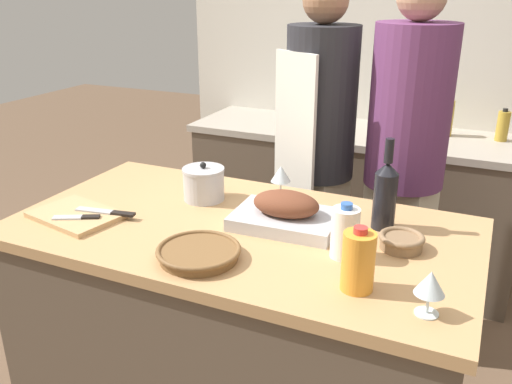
{
  "coord_description": "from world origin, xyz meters",
  "views": [
    {
      "loc": [
        0.75,
        -1.51,
        1.71
      ],
      "look_at": [
        0.0,
        0.13,
        1.0
      ],
      "focal_mm": 38.0,
      "sensor_mm": 36.0,
      "label": 1
    }
  ],
  "objects_px": {
    "cutting_board": "(76,215)",
    "knife_chef": "(107,212)",
    "stock_pot": "(204,184)",
    "wine_glass_right": "(281,175)",
    "condiment_bottle_tall": "(447,118)",
    "juice_jug": "(358,261)",
    "person_cook_guest": "(405,156)",
    "wine_glass_left": "(430,284)",
    "wine_bottle_green": "(385,194)",
    "milk_jug": "(345,232)",
    "wicker_basket": "(199,253)",
    "roasting_pan": "(286,213)",
    "condiment_bottle_short": "(503,126)",
    "knife_paring": "(78,217)",
    "person_cook_aproned": "(318,149)",
    "mixing_bowl": "(401,241)"
  },
  "relations": [
    {
      "from": "cutting_board",
      "to": "wicker_basket",
      "type": "bearing_deg",
      "value": -9.01
    },
    {
      "from": "stock_pot",
      "to": "person_cook_guest",
      "type": "xyz_separation_m",
      "value": [
        0.63,
        0.71,
        -0.01
      ]
    },
    {
      "from": "stock_pot",
      "to": "knife_paring",
      "type": "relative_size",
      "value": 1.02
    },
    {
      "from": "milk_jug",
      "to": "stock_pot",
      "type": "bearing_deg",
      "value": 159.5
    },
    {
      "from": "wine_bottle_green",
      "to": "knife_paring",
      "type": "distance_m",
      "value": 1.05
    },
    {
      "from": "juice_jug",
      "to": "milk_jug",
      "type": "height_order",
      "value": "juice_jug"
    },
    {
      "from": "milk_jug",
      "to": "condiment_bottle_tall",
      "type": "distance_m",
      "value": 1.72
    },
    {
      "from": "stock_pot",
      "to": "cutting_board",
      "type": "bearing_deg",
      "value": -133.98
    },
    {
      "from": "milk_jug",
      "to": "knife_paring",
      "type": "distance_m",
      "value": 0.92
    },
    {
      "from": "condiment_bottle_tall",
      "to": "knife_chef",
      "type": "bearing_deg",
      "value": -118.13
    },
    {
      "from": "roasting_pan",
      "to": "milk_jug",
      "type": "relative_size",
      "value": 2.08
    },
    {
      "from": "stock_pot",
      "to": "juice_jug",
      "type": "bearing_deg",
      "value": -29.59
    },
    {
      "from": "stock_pot",
      "to": "mixing_bowl",
      "type": "xyz_separation_m",
      "value": [
        0.77,
        -0.11,
        -0.04
      ]
    },
    {
      "from": "wine_glass_right",
      "to": "knife_paring",
      "type": "height_order",
      "value": "wine_glass_right"
    },
    {
      "from": "juice_jug",
      "to": "wine_glass_right",
      "type": "height_order",
      "value": "juice_jug"
    },
    {
      "from": "stock_pot",
      "to": "juice_jug",
      "type": "relative_size",
      "value": 0.87
    },
    {
      "from": "knife_chef",
      "to": "condiment_bottle_short",
      "type": "relative_size",
      "value": 1.26
    },
    {
      "from": "wicker_basket",
      "to": "condiment_bottle_tall",
      "type": "xyz_separation_m",
      "value": [
        0.5,
        1.92,
        0.04
      ]
    },
    {
      "from": "knife_chef",
      "to": "mixing_bowl",
      "type": "bearing_deg",
      "value": 10.68
    },
    {
      "from": "wine_bottle_green",
      "to": "person_cook_aproned",
      "type": "bearing_deg",
      "value": 124.29
    },
    {
      "from": "knife_paring",
      "to": "person_cook_aproned",
      "type": "xyz_separation_m",
      "value": [
        0.52,
        1.06,
        0.02
      ]
    },
    {
      "from": "knife_chef",
      "to": "knife_paring",
      "type": "bearing_deg",
      "value": -128.25
    },
    {
      "from": "wine_glass_left",
      "to": "person_cook_guest",
      "type": "bearing_deg",
      "value": 102.77
    },
    {
      "from": "stock_pot",
      "to": "wine_glass_right",
      "type": "xyz_separation_m",
      "value": [
        0.26,
        0.15,
        0.03
      ]
    },
    {
      "from": "cutting_board",
      "to": "knife_paring",
      "type": "distance_m",
      "value": 0.05
    },
    {
      "from": "wicker_basket",
      "to": "wine_glass_right",
      "type": "bearing_deg",
      "value": 86.77
    },
    {
      "from": "wine_bottle_green",
      "to": "condiment_bottle_short",
      "type": "distance_m",
      "value": 1.52
    },
    {
      "from": "cutting_board",
      "to": "knife_chef",
      "type": "distance_m",
      "value": 0.11
    },
    {
      "from": "stock_pot",
      "to": "knife_chef",
      "type": "height_order",
      "value": "stock_pot"
    },
    {
      "from": "milk_jug",
      "to": "person_cook_aproned",
      "type": "distance_m",
      "value": 1.0
    },
    {
      "from": "stock_pot",
      "to": "person_cook_aproned",
      "type": "xyz_separation_m",
      "value": [
        0.23,
        0.69,
        -0.02
      ]
    },
    {
      "from": "juice_jug",
      "to": "condiment_bottle_tall",
      "type": "height_order",
      "value": "juice_jug"
    },
    {
      "from": "roasting_pan",
      "to": "person_cook_aproned",
      "type": "distance_m",
      "value": 0.8
    },
    {
      "from": "roasting_pan",
      "to": "wine_glass_left",
      "type": "distance_m",
      "value": 0.62
    },
    {
      "from": "roasting_pan",
      "to": "condiment_bottle_short",
      "type": "distance_m",
      "value": 1.72
    },
    {
      "from": "wine_bottle_green",
      "to": "milk_jug",
      "type": "bearing_deg",
      "value": -103.82
    },
    {
      "from": "wine_bottle_green",
      "to": "knife_paring",
      "type": "height_order",
      "value": "wine_bottle_green"
    },
    {
      "from": "wine_glass_right",
      "to": "condiment_bottle_tall",
      "type": "distance_m",
      "value": 1.42
    },
    {
      "from": "wine_glass_left",
      "to": "wine_bottle_green",
      "type": "bearing_deg",
      "value": 114.46
    },
    {
      "from": "wine_glass_right",
      "to": "roasting_pan",
      "type": "bearing_deg",
      "value": -64.3
    },
    {
      "from": "wicker_basket",
      "to": "wine_bottle_green",
      "type": "xyz_separation_m",
      "value": [
        0.46,
        0.45,
        0.1
      ]
    },
    {
      "from": "juice_jug",
      "to": "person_cook_guest",
      "type": "xyz_separation_m",
      "value": [
        -0.07,
        1.11,
        -0.03
      ]
    },
    {
      "from": "wicker_basket",
      "to": "juice_jug",
      "type": "xyz_separation_m",
      "value": [
        0.48,
        0.03,
        0.06
      ]
    },
    {
      "from": "wine_glass_left",
      "to": "person_cook_aproned",
      "type": "height_order",
      "value": "person_cook_aproned"
    },
    {
      "from": "cutting_board",
      "to": "person_cook_guest",
      "type": "distance_m",
      "value": 1.42
    },
    {
      "from": "condiment_bottle_tall",
      "to": "stock_pot",
      "type": "bearing_deg",
      "value": -116.01
    },
    {
      "from": "cutting_board",
      "to": "condiment_bottle_short",
      "type": "distance_m",
      "value": 2.28
    },
    {
      "from": "roasting_pan",
      "to": "condiment_bottle_short",
      "type": "xyz_separation_m",
      "value": [
        0.64,
        1.6,
        -0.0
      ]
    },
    {
      "from": "wicker_basket",
      "to": "milk_jug",
      "type": "height_order",
      "value": "milk_jug"
    },
    {
      "from": "stock_pot",
      "to": "wine_bottle_green",
      "type": "xyz_separation_m",
      "value": [
        0.68,
        0.03,
        0.06
      ]
    }
  ]
}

